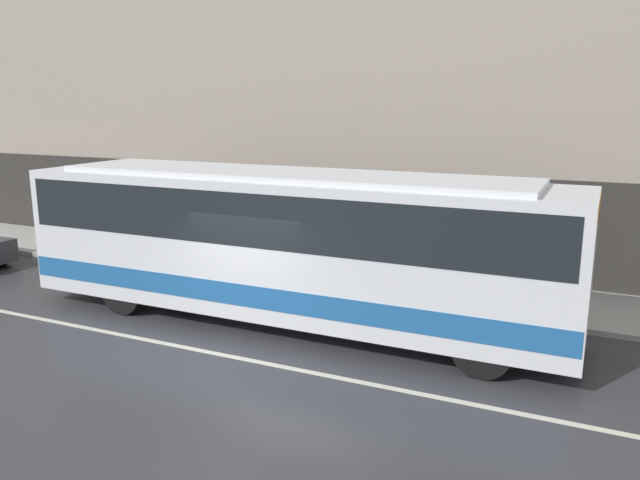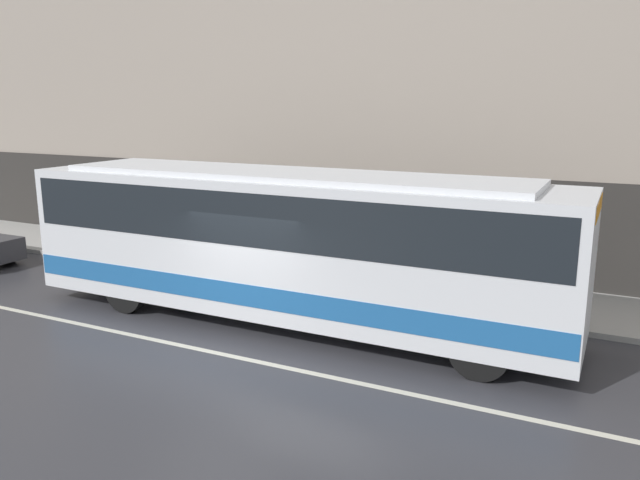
% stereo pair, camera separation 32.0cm
% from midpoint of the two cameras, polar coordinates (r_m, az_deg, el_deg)
% --- Properties ---
extents(ground_plane, '(60.00, 60.00, 0.00)m').
position_cam_midpoint_polar(ground_plane, '(12.11, -8.49, -10.23)').
color(ground_plane, '#333338').
extents(sidewalk, '(60.00, 2.99, 0.13)m').
position_cam_midpoint_polar(sidewalk, '(16.63, 2.34, -3.53)').
color(sidewalk, '#A09E99').
rests_on(sidewalk, ground_plane).
extents(building_facade, '(60.00, 0.35, 13.56)m').
position_cam_midpoint_polar(building_facade, '(17.59, 4.83, 18.71)').
color(building_facade, gray).
rests_on(building_facade, ground_plane).
extents(lane_stripe, '(54.00, 0.14, 0.01)m').
position_cam_midpoint_polar(lane_stripe, '(12.11, -8.49, -10.21)').
color(lane_stripe, beige).
rests_on(lane_stripe, ground_plane).
extents(transit_bus, '(11.93, 2.51, 3.25)m').
position_cam_midpoint_polar(transit_bus, '(13.16, -2.36, 0.12)').
color(transit_bus, silver).
rests_on(transit_bus, ground_plane).
extents(pedestrian_waiting, '(0.36, 0.36, 1.52)m').
position_cam_midpoint_polar(pedestrian_waiting, '(15.22, 4.50, -2.12)').
color(pedestrian_waiting, maroon).
rests_on(pedestrian_waiting, sidewalk).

